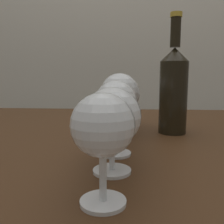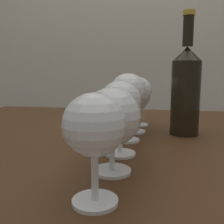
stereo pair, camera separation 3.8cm
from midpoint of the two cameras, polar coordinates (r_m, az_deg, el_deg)
The scene contains 9 objects.
back_wall at distance 1.85m, azimuth 8.01°, elevation 21.52°, with size 5.00×0.08×2.60m, color beige.
dining_table at distance 0.68m, azimuth 3.93°, elevation -12.45°, with size 1.24×0.93×0.73m.
wine_glass_merlot at distance 0.29m, azimuth -0.28°, elevation -3.47°, with size 0.08×0.08×0.14m.
wine_glass_white at distance 0.39m, azimuth 2.85°, elevation -1.10°, with size 0.09×0.09×0.14m.
wine_glass_chardonnay at distance 0.47m, azimuth 4.25°, elevation 1.94°, with size 0.08×0.08×0.14m.
wine_glass_cabernet at distance 0.57m, azimuth 5.59°, elevation 4.22°, with size 0.09×0.09×0.16m.
wine_glass_amber at distance 0.66m, azimuth 6.62°, elevation 3.88°, with size 0.09×0.09×0.15m.
wine_glass_pinot at distance 0.75m, azimuth 7.45°, elevation 4.52°, with size 0.08×0.08×0.15m.
wine_bottle at distance 0.67m, azimuth 18.04°, elevation 5.09°, with size 0.07×0.07×0.31m.
Camera 2 is at (0.08, -0.63, 0.89)m, focal length 40.15 mm.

